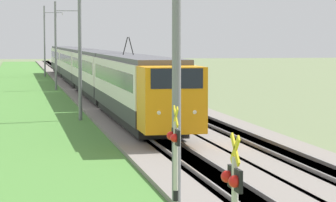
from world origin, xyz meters
TOP-DOWN VIEW (x-y plane):
  - ballast_main at (50.00, 0.00)m, footprint 240.00×4.40m
  - ballast_adjacent at (50.00, -4.19)m, footprint 240.00×4.40m
  - track_main at (50.00, 0.00)m, footprint 240.00×1.57m
  - track_adjacent at (50.00, -4.19)m, footprint 240.00×1.57m
  - grass_verge at (50.00, 5.42)m, footprint 240.00×8.05m
  - passenger_train at (63.23, 0.00)m, footprint 87.06×2.84m
  - crossing_signal_aux at (4.43, 3.10)m, footprint 0.70×0.23m
  - catenary_mast_near at (5.62, 2.77)m, footprint 0.22×2.56m
  - catenary_mast_mid at (35.14, 2.77)m, footprint 0.22×2.56m
  - catenary_mast_far at (64.65, 2.77)m, footprint 0.22×2.56m
  - catenary_mast_distant at (94.17, 2.77)m, footprint 0.22×2.56m

SIDE VIEW (x-z plane):
  - grass_verge at x=50.00m, z-range 0.00..0.12m
  - ballast_main at x=50.00m, z-range 0.00..0.30m
  - ballast_adjacent at x=50.00m, z-range 0.00..0.30m
  - track_main at x=50.00m, z-range -0.07..0.38m
  - track_adjacent at x=50.00m, z-range -0.07..0.38m
  - crossing_signal_aux at x=4.43m, z-range 0.39..3.89m
  - passenger_train at x=63.23m, z-range -0.16..5.04m
  - catenary_mast_far at x=64.65m, z-range 0.14..8.90m
  - catenary_mast_mid at x=35.14m, z-range 0.14..9.10m
  - catenary_mast_near at x=5.62m, z-range 0.15..9.46m
  - catenary_mast_distant at x=94.17m, z-range 0.15..9.72m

